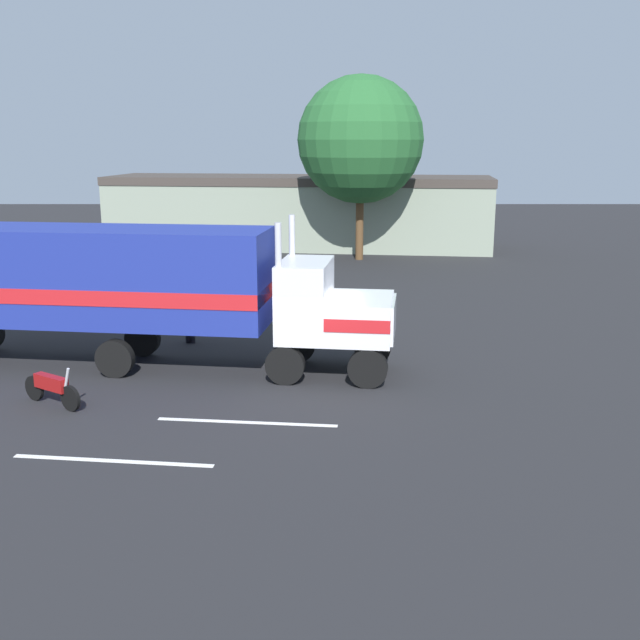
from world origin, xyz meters
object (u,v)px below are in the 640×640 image
at_px(parked_car, 195,279).
at_px(semi_truck, 132,283).
at_px(tree_left, 363,140).
at_px(motorcycle, 55,387).
at_px(person_bystander, 192,317).

bearing_deg(parked_car, semi_truck, -90.63).
bearing_deg(tree_left, motorcycle, -110.60).
bearing_deg(parked_car, tree_left, 53.80).
height_order(parked_car, motorcycle, parked_car).
height_order(person_bystander, motorcycle, person_bystander).
distance_m(semi_truck, parked_car, 10.29).
distance_m(semi_truck, motorcycle, 4.22).
distance_m(semi_truck, tree_left, 22.55).
bearing_deg(tree_left, parked_car, -126.20).
xyz_separation_m(parked_car, tree_left, (7.75, 10.59, 5.84)).
xyz_separation_m(semi_truck, parked_car, (0.11, 10.14, -1.72)).
distance_m(person_bystander, tree_left, 20.09).
xyz_separation_m(person_bystander, tree_left, (6.60, 18.08, 5.76)).
distance_m(parked_car, motorcycle, 13.69).
height_order(motorcycle, tree_left, tree_left).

